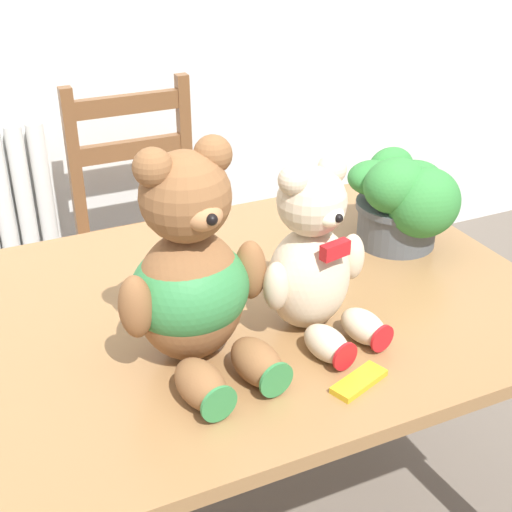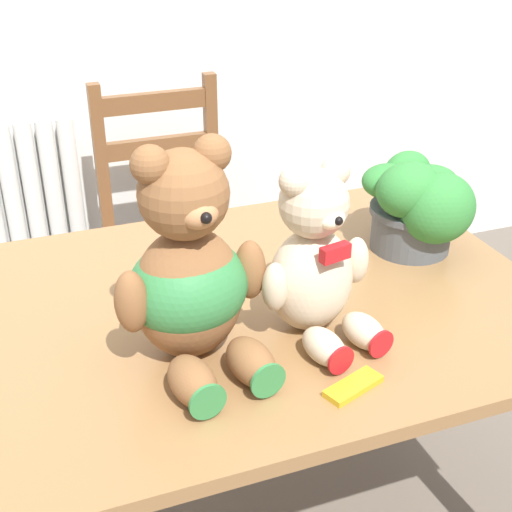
{
  "view_description": "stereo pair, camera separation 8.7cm",
  "coord_description": "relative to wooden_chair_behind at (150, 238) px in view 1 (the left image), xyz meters",
  "views": [
    {
      "loc": [
        -0.49,
        -0.72,
        1.52
      ],
      "look_at": [
        -0.01,
        0.33,
        0.9
      ],
      "focal_mm": 50.0,
      "sensor_mm": 36.0,
      "label": 1
    },
    {
      "loc": [
        -0.41,
        -0.75,
        1.52
      ],
      "look_at": [
        -0.01,
        0.33,
        0.9
      ],
      "focal_mm": 50.0,
      "sensor_mm": 36.0,
      "label": 2
    }
  ],
  "objects": [
    {
      "name": "teddy_bear_right",
      "position": [
        0.03,
        -1.03,
        0.42
      ],
      "size": [
        0.25,
        0.26,
        0.35
      ],
      "rotation": [
        0.0,
        0.0,
        3.35
      ],
      "color": "beige",
      "rests_on": "dining_table"
    },
    {
      "name": "chocolate_bar",
      "position": [
        0.02,
        -1.23,
        0.28
      ],
      "size": [
        0.12,
        0.08,
        0.01
      ],
      "primitive_type": "cube",
      "rotation": [
        0.0,
        0.0,
        0.35
      ],
      "color": "gold",
      "rests_on": "dining_table"
    },
    {
      "name": "potted_plant",
      "position": [
        0.4,
        -0.82,
        0.4
      ],
      "size": [
        0.23,
        0.26,
        0.23
      ],
      "color": "#4C5156",
      "rests_on": "dining_table"
    },
    {
      "name": "wooden_chair_behind",
      "position": [
        0.0,
        0.0,
        0.0
      ],
      "size": [
        0.42,
        0.44,
        0.94
      ],
      "rotation": [
        0.0,
        0.0,
        3.14
      ],
      "color": "brown",
      "rests_on": "ground_plane"
    },
    {
      "name": "dining_table",
      "position": [
        -0.08,
        -0.89,
        0.18
      ],
      "size": [
        1.32,
        0.92,
        0.72
      ],
      "color": "olive",
      "rests_on": "ground_plane"
    },
    {
      "name": "teddy_bear_left",
      "position": [
        -0.21,
        -1.03,
        0.44
      ],
      "size": [
        0.29,
        0.32,
        0.42
      ],
      "rotation": [
        0.0,
        0.0,
        3.29
      ],
      "color": "brown",
      "rests_on": "dining_table"
    }
  ]
}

